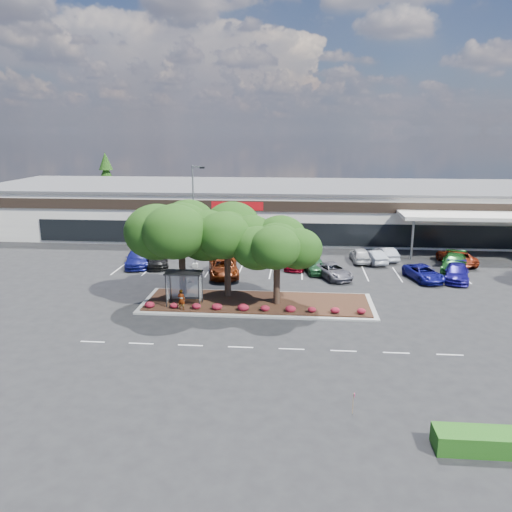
# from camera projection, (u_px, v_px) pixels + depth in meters

# --- Properties ---
(ground) EXTENTS (160.00, 160.00, 0.00)m
(ground) POSITION_uv_depth(u_px,v_px,m) (281.00, 324.00, 34.97)
(ground) COLOR black
(ground) RESTS_ON ground
(retail_store) EXTENTS (80.40, 25.20, 6.25)m
(retail_store) POSITION_uv_depth(u_px,v_px,m) (291.00, 208.00, 66.95)
(retail_store) COLOR white
(retail_store) RESTS_ON ground
(landscape_island) EXTENTS (18.00, 6.00, 0.26)m
(landscape_island) POSITION_uv_depth(u_px,v_px,m) (257.00, 303.00, 38.97)
(landscape_island) COLOR #989893
(landscape_island) RESTS_ON ground
(lane_markings) EXTENTS (33.12, 20.06, 0.01)m
(lane_markings) POSITION_uv_depth(u_px,v_px,m) (284.00, 281.00, 45.05)
(lane_markings) COLOR silver
(lane_markings) RESTS_ON ground
(shrub_row) EXTENTS (17.00, 0.80, 0.50)m
(shrub_row) POSITION_uv_depth(u_px,v_px,m) (255.00, 308.00, 36.84)
(shrub_row) COLOR maroon
(shrub_row) RESTS_ON landscape_island
(bus_shelter) EXTENTS (2.75, 1.55, 2.59)m
(bus_shelter) POSITION_uv_depth(u_px,v_px,m) (184.00, 278.00, 37.88)
(bus_shelter) COLOR black
(bus_shelter) RESTS_ON landscape_island
(island_tree_west) EXTENTS (7.20, 7.20, 7.89)m
(island_tree_west) POSITION_uv_depth(u_px,v_px,m) (182.00, 249.00, 38.96)
(island_tree_west) COLOR #13350E
(island_tree_west) RESTS_ON landscape_island
(island_tree_mid) EXTENTS (6.60, 6.60, 7.32)m
(island_tree_mid) POSITION_uv_depth(u_px,v_px,m) (227.00, 252.00, 39.41)
(island_tree_mid) COLOR #13350E
(island_tree_mid) RESTS_ON landscape_island
(island_tree_east) EXTENTS (5.80, 5.80, 6.50)m
(island_tree_east) POSITION_uv_depth(u_px,v_px,m) (277.00, 263.00, 37.73)
(island_tree_east) COLOR #13350E
(island_tree_east) RESTS_ON landscape_island
(hedge_south_east) EXTENTS (6.00, 1.30, 0.90)m
(hedge_south_east) POSITION_uv_depth(u_px,v_px,m) (507.00, 443.00, 20.98)
(hedge_south_east) COLOR #15500E
(hedge_south_east) RESTS_ON ground
(conifer_north_west) EXTENTS (4.40, 4.40, 10.00)m
(conifer_north_west) POSITION_uv_depth(u_px,v_px,m) (107.00, 183.00, 80.69)
(conifer_north_west) COLOR #13350E
(conifer_north_west) RESTS_ON ground
(person_waiting) EXTENTS (0.62, 0.46, 1.56)m
(person_waiting) POSITION_uv_depth(u_px,v_px,m) (181.00, 300.00, 36.98)
(person_waiting) COLOR #594C47
(person_waiting) RESTS_ON landscape_island
(light_pole) EXTENTS (1.42, 0.71, 10.03)m
(light_pole) POSITION_uv_depth(u_px,v_px,m) (195.00, 223.00, 48.54)
(light_pole) COLOR #989893
(light_pole) RESTS_ON ground
(survey_stake) EXTENTS (0.07, 0.14, 1.07)m
(survey_stake) POSITION_uv_depth(u_px,v_px,m) (353.00, 401.00, 23.80)
(survey_stake) COLOR #9F7753
(survey_stake) RESTS_ON ground
(car_0) EXTENTS (3.40, 5.82, 1.58)m
(car_0) POSITION_uv_depth(u_px,v_px,m) (138.00, 258.00, 50.03)
(car_0) COLOR navy
(car_0) RESTS_ON ground
(car_1) EXTENTS (3.36, 5.38, 1.45)m
(car_1) POSITION_uv_depth(u_px,v_px,m) (158.00, 259.00, 49.98)
(car_1) COLOR black
(car_1) RESTS_ON ground
(car_2) EXTENTS (3.68, 6.10, 1.58)m
(car_2) POSITION_uv_depth(u_px,v_px,m) (224.00, 268.00, 46.56)
(car_2) COLOR #622108
(car_2) RESTS_ON ground
(car_3) EXTENTS (2.73, 5.08, 1.40)m
(car_3) POSITION_uv_depth(u_px,v_px,m) (297.00, 260.00, 49.46)
(car_3) COLOR maroon
(car_3) RESTS_ON ground
(car_4) EXTENTS (2.61, 4.64, 1.49)m
(car_4) POSITION_uv_depth(u_px,v_px,m) (314.00, 265.00, 47.75)
(car_4) COLOR #21562C
(car_4) RESTS_ON ground
(car_5) EXTENTS (4.01, 5.31, 1.34)m
(car_5) POSITION_uv_depth(u_px,v_px,m) (333.00, 271.00, 45.89)
(car_5) COLOR slate
(car_5) RESTS_ON ground
(car_6) EXTENTS (3.39, 5.21, 1.33)m
(car_6) POSITION_uv_depth(u_px,v_px,m) (423.00, 273.00, 45.21)
(car_6) COLOR navy
(car_6) RESTS_ON ground
(car_7) EXTENTS (3.97, 6.06, 1.63)m
(car_7) POSITION_uv_depth(u_px,v_px,m) (454.00, 264.00, 47.87)
(car_7) COLOR #18551C
(car_7) RESTS_ON ground
(car_8) EXTENTS (3.32, 5.39, 1.46)m
(car_8) POSITION_uv_depth(u_px,v_px,m) (457.00, 273.00, 45.12)
(car_8) COLOR navy
(car_8) RESTS_ON ground
(car_9) EXTENTS (2.60, 4.61, 1.48)m
(car_9) POSITION_uv_depth(u_px,v_px,m) (157.00, 242.00, 57.44)
(car_9) COLOR #821601
(car_9) RESTS_ON ground
(car_10) EXTENTS (2.68, 4.47, 1.43)m
(car_10) POSITION_uv_depth(u_px,v_px,m) (226.00, 249.00, 54.36)
(car_10) COLOR #9EA1A9
(car_10) RESTS_ON ground
(car_11) EXTENTS (1.97, 4.74, 1.61)m
(car_11) POSITION_uv_depth(u_px,v_px,m) (261.00, 251.00, 52.91)
(car_11) COLOR #950D0B
(car_11) RESTS_ON ground
(car_13) EXTENTS (2.00, 4.42, 1.47)m
(car_13) POSITION_uv_depth(u_px,v_px,m) (360.00, 255.00, 51.52)
(car_13) COLOR silver
(car_13) RESTS_ON ground
(car_14) EXTENTS (2.34, 4.38, 1.37)m
(car_14) POSITION_uv_depth(u_px,v_px,m) (386.00, 254.00, 52.24)
(car_14) COLOR #A4A8B0
(car_14) RESTS_ON ground
(car_15) EXTENTS (2.59, 4.41, 1.37)m
(car_15) POSITION_uv_depth(u_px,v_px,m) (373.00, 257.00, 51.05)
(car_15) COLOR #B1B5BE
(car_15) RESTS_ON ground
(car_16) EXTENTS (3.36, 5.66, 1.48)m
(car_16) POSITION_uv_depth(u_px,v_px,m) (456.00, 257.00, 50.69)
(car_16) COLOR maroon
(car_16) RESTS_ON ground
(car_17) EXTENTS (2.54, 4.30, 1.37)m
(car_17) POSITION_uv_depth(u_px,v_px,m) (453.00, 255.00, 51.69)
(car_17) COLOR #673207
(car_17) RESTS_ON ground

